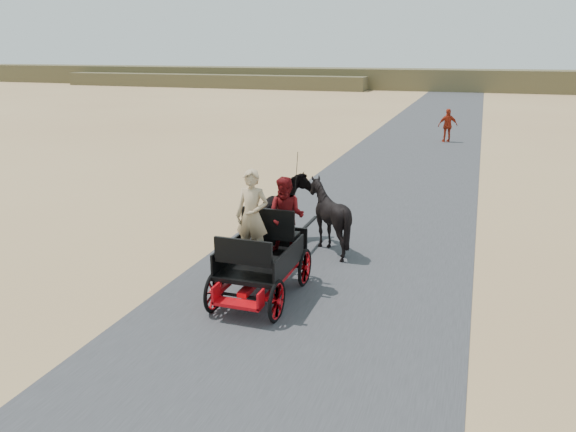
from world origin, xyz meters
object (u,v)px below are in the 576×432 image
(horse_left, at_px, (285,212))
(pedestrian, at_px, (448,125))
(horse_right, at_px, (329,216))
(carriage, at_px, (262,279))

(horse_left, distance_m, pedestrian, 18.18)
(horse_right, bearing_deg, pedestrian, -95.28)
(horse_left, xyz_separation_m, pedestrian, (2.76, 17.97, 0.02))
(horse_right, height_order, pedestrian, pedestrian)
(horse_left, relative_size, pedestrian, 1.16)
(pedestrian, bearing_deg, carriage, 62.94)
(horse_left, height_order, pedestrian, pedestrian)
(carriage, relative_size, horse_right, 1.41)
(horse_right, xyz_separation_m, pedestrian, (1.66, 17.97, 0.01))
(horse_right, relative_size, pedestrian, 0.98)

